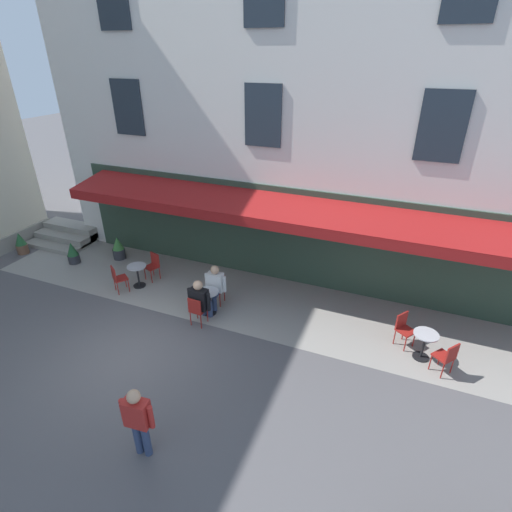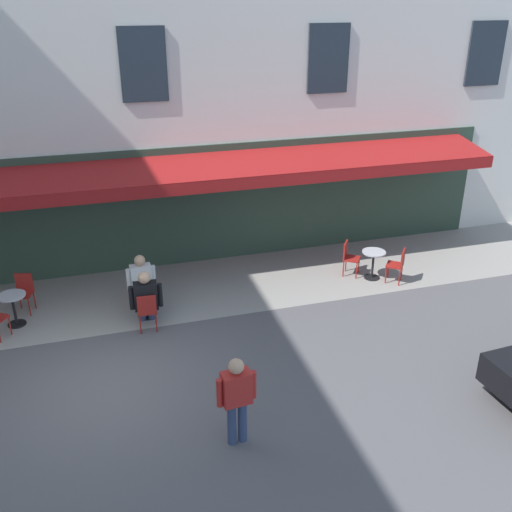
{
  "view_description": "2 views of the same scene",
  "coord_description": "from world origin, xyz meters",
  "px_view_note": "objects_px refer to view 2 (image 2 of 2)",
  "views": [
    {
      "loc": [
        -5.84,
        5.89,
        6.88
      ],
      "look_at": [
        -2.1,
        -3.37,
        1.59
      ],
      "focal_mm": 27.54,
      "sensor_mm": 36.0,
      "label": 1
    },
    {
      "loc": [
        -0.24,
        9.28,
        6.75
      ],
      "look_at": [
        -3.64,
        -2.33,
        1.18
      ],
      "focal_mm": 40.38,
      "sensor_mm": 36.0,
      "label": 2
    }
  ],
  "objects_px": {
    "cafe_chair_red_facing_street": "(147,309)",
    "cafe_table_mid_terrace": "(146,297)",
    "cafe_chair_red_corner_left": "(398,263)",
    "walking_pedestrian_in_red": "(237,395)",
    "cafe_chair_red_near_door": "(349,255)",
    "cafe_table_near_entrance": "(373,261)",
    "seated_companion_in_white": "(142,281)",
    "cafe_chair_red_by_window": "(24,290)",
    "cafe_chair_red_under_awning": "(141,283)",
    "cafe_table_streetside": "(13,305)",
    "seated_patron_in_black": "(146,297)"
  },
  "relations": [
    {
      "from": "cafe_chair_red_under_awning",
      "to": "seated_companion_in_white",
      "type": "relative_size",
      "value": 0.69
    },
    {
      "from": "cafe_chair_red_corner_left",
      "to": "seated_companion_in_white",
      "type": "height_order",
      "value": "seated_companion_in_white"
    },
    {
      "from": "cafe_table_mid_terrace",
      "to": "walking_pedestrian_in_red",
      "type": "relative_size",
      "value": 0.46
    },
    {
      "from": "seated_companion_in_white",
      "to": "cafe_table_streetside",
      "type": "bearing_deg",
      "value": -0.72
    },
    {
      "from": "cafe_table_streetside",
      "to": "seated_patron_in_black",
      "type": "xyz_separation_m",
      "value": [
        -2.81,
        0.86,
        0.23
      ]
    },
    {
      "from": "cafe_table_mid_terrace",
      "to": "cafe_chair_red_facing_street",
      "type": "relative_size",
      "value": 0.82
    },
    {
      "from": "cafe_table_mid_terrace",
      "to": "cafe_chair_red_by_window",
      "type": "relative_size",
      "value": 0.82
    },
    {
      "from": "cafe_chair_red_near_door",
      "to": "cafe_chair_red_under_awning",
      "type": "distance_m",
      "value": 5.33
    },
    {
      "from": "cafe_table_near_entrance",
      "to": "cafe_chair_red_facing_street",
      "type": "relative_size",
      "value": 0.82
    },
    {
      "from": "cafe_chair_red_facing_street",
      "to": "cafe_chair_red_by_window",
      "type": "height_order",
      "value": "same"
    },
    {
      "from": "cafe_chair_red_corner_left",
      "to": "cafe_chair_red_near_door",
      "type": "relative_size",
      "value": 1.0
    },
    {
      "from": "cafe_chair_red_corner_left",
      "to": "cafe_chair_red_facing_street",
      "type": "distance_m",
      "value": 6.36
    },
    {
      "from": "cafe_table_mid_terrace",
      "to": "seated_patron_in_black",
      "type": "distance_m",
      "value": 0.47
    },
    {
      "from": "cafe_table_mid_terrace",
      "to": "cafe_chair_red_under_awning",
      "type": "height_order",
      "value": "cafe_chair_red_under_awning"
    },
    {
      "from": "cafe_chair_red_by_window",
      "to": "seated_companion_in_white",
      "type": "bearing_deg",
      "value": 166.29
    },
    {
      "from": "walking_pedestrian_in_red",
      "to": "cafe_table_streetside",
      "type": "bearing_deg",
      "value": -52.39
    },
    {
      "from": "cafe_table_near_entrance",
      "to": "cafe_chair_red_near_door",
      "type": "relative_size",
      "value": 0.82
    },
    {
      "from": "cafe_chair_red_by_window",
      "to": "cafe_chair_red_facing_street",
      "type": "bearing_deg",
      "value": 147.13
    },
    {
      "from": "cafe_chair_red_corner_left",
      "to": "cafe_chair_red_by_window",
      "type": "bearing_deg",
      "value": -7.22
    },
    {
      "from": "seated_patron_in_black",
      "to": "cafe_chair_red_by_window",
      "type": "bearing_deg",
      "value": -29.26
    },
    {
      "from": "cafe_table_near_entrance",
      "to": "cafe_table_streetside",
      "type": "xyz_separation_m",
      "value": [
        8.64,
        -0.13,
        0.0
      ]
    },
    {
      "from": "cafe_chair_red_near_door",
      "to": "cafe_chair_red_under_awning",
      "type": "relative_size",
      "value": 1.0
    },
    {
      "from": "cafe_table_streetside",
      "to": "seated_patron_in_black",
      "type": "relative_size",
      "value": 0.55
    },
    {
      "from": "cafe_chair_red_corner_left",
      "to": "cafe_chair_red_under_awning",
      "type": "xyz_separation_m",
      "value": [
        6.34,
        -0.71,
        0.0
      ]
    },
    {
      "from": "cafe_table_streetside",
      "to": "walking_pedestrian_in_red",
      "type": "relative_size",
      "value": 0.46
    },
    {
      "from": "cafe_table_mid_terrace",
      "to": "cafe_chair_red_near_door",
      "type": "bearing_deg",
      "value": -172.63
    },
    {
      "from": "cafe_chair_red_facing_street",
      "to": "cafe_table_near_entrance",
      "type": "bearing_deg",
      "value": -170.78
    },
    {
      "from": "cafe_table_mid_terrace",
      "to": "walking_pedestrian_in_red",
      "type": "height_order",
      "value": "walking_pedestrian_in_red"
    },
    {
      "from": "cafe_chair_red_near_door",
      "to": "cafe_chair_red_facing_street",
      "type": "xyz_separation_m",
      "value": [
        5.33,
        1.32,
        0.0
      ]
    },
    {
      "from": "cafe_chair_red_corner_left",
      "to": "walking_pedestrian_in_red",
      "type": "height_order",
      "value": "walking_pedestrian_in_red"
    },
    {
      "from": "cafe_chair_red_corner_left",
      "to": "seated_companion_in_white",
      "type": "relative_size",
      "value": 0.69
    },
    {
      "from": "cafe_chair_red_corner_left",
      "to": "walking_pedestrian_in_red",
      "type": "distance_m",
      "value": 6.93
    },
    {
      "from": "cafe_chair_red_near_door",
      "to": "seated_patron_in_black",
      "type": "height_order",
      "value": "seated_patron_in_black"
    },
    {
      "from": "cafe_chair_red_near_door",
      "to": "cafe_table_near_entrance",
      "type": "bearing_deg",
      "value": 144.46
    },
    {
      "from": "cafe_chair_red_by_window",
      "to": "walking_pedestrian_in_red",
      "type": "relative_size",
      "value": 0.56
    },
    {
      "from": "seated_companion_in_white",
      "to": "walking_pedestrian_in_red",
      "type": "bearing_deg",
      "value": 101.39
    },
    {
      "from": "cafe_table_mid_terrace",
      "to": "cafe_chair_red_under_awning",
      "type": "distance_m",
      "value": 0.63
    },
    {
      "from": "cafe_chair_red_near_door",
      "to": "cafe_chair_red_under_awning",
      "type": "xyz_separation_m",
      "value": [
        5.33,
        0.05,
        0.0
      ]
    },
    {
      "from": "cafe_chair_red_by_window",
      "to": "seated_companion_in_white",
      "type": "distance_m",
      "value": 2.71
    },
    {
      "from": "cafe_chair_red_corner_left",
      "to": "cafe_table_mid_terrace",
      "type": "distance_m",
      "value": 6.31
    },
    {
      "from": "cafe_chair_red_near_door",
      "to": "cafe_table_mid_terrace",
      "type": "distance_m",
      "value": 5.34
    },
    {
      "from": "cafe_chair_red_corner_left",
      "to": "seated_companion_in_white",
      "type": "bearing_deg",
      "value": -4.45
    },
    {
      "from": "cafe_chair_red_facing_street",
      "to": "cafe_chair_red_by_window",
      "type": "xyz_separation_m",
      "value": [
        2.61,
        -1.69,
        0.0
      ]
    },
    {
      "from": "cafe_chair_red_near_door",
      "to": "seated_companion_in_white",
      "type": "xyz_separation_m",
      "value": [
        5.32,
        0.27,
        0.16
      ]
    },
    {
      "from": "cafe_table_near_entrance",
      "to": "cafe_chair_red_corner_left",
      "type": "height_order",
      "value": "cafe_chair_red_corner_left"
    },
    {
      "from": "cafe_chair_red_facing_street",
      "to": "seated_patron_in_black",
      "type": "relative_size",
      "value": 0.67
    },
    {
      "from": "cafe_chair_red_facing_street",
      "to": "cafe_table_mid_terrace",
      "type": "bearing_deg",
      "value": -93.22
    },
    {
      "from": "cafe_chair_red_near_door",
      "to": "seated_patron_in_black",
      "type": "xyz_separation_m",
      "value": [
        5.32,
        1.1,
        0.18
      ]
    },
    {
      "from": "seated_companion_in_white",
      "to": "cafe_chair_red_near_door",
      "type": "bearing_deg",
      "value": -177.1
    },
    {
      "from": "cafe_chair_red_near_door",
      "to": "cafe_table_mid_terrace",
      "type": "bearing_deg",
      "value": 7.37
    }
  ]
}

